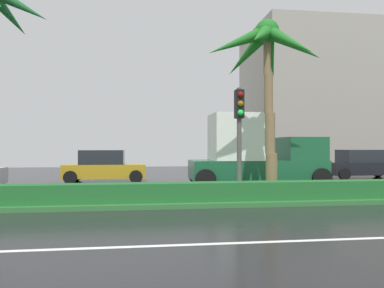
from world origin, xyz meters
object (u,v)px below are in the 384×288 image
traffic_signal_median_right (239,122)px  car_in_traffic_second (104,167)px  palm_tree_centre_left (267,54)px  box_truck_lead (255,154)px  car_in_traffic_third (361,165)px

traffic_signal_median_right → car_in_traffic_second: 9.89m
traffic_signal_median_right → car_in_traffic_second: (-5.30, 8.13, -1.90)m
traffic_signal_median_right → palm_tree_centre_left: bearing=43.5°
car_in_traffic_second → box_truck_lead: bearing=-22.6°
box_truck_lead → car_in_traffic_third: size_ratio=1.49×
car_in_traffic_second → traffic_signal_median_right: bearing=-56.9°
car_in_traffic_third → traffic_signal_median_right: bearing=-139.3°
box_truck_lead → car_in_traffic_third: bearing=23.7°
traffic_signal_median_right → box_truck_lead: bearing=67.1°
car_in_traffic_second → box_truck_lead: box_truck_lead is taller
palm_tree_centre_left → traffic_signal_median_right: 3.34m
box_truck_lead → car_in_traffic_third: 8.35m
palm_tree_centre_left → box_truck_lead: palm_tree_centre_left is taller
palm_tree_centre_left → car_in_traffic_third: palm_tree_centre_left is taller
traffic_signal_median_right → box_truck_lead: traffic_signal_median_right is taller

